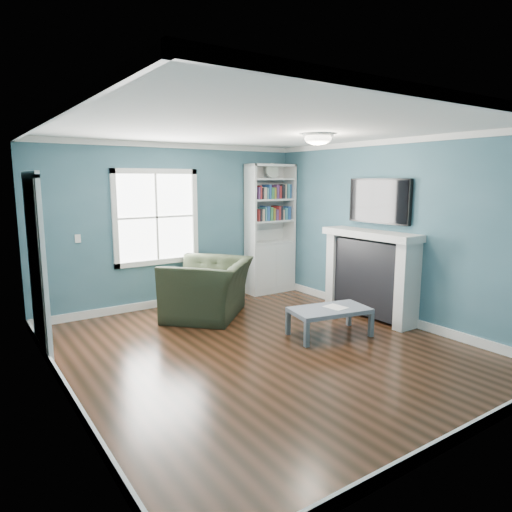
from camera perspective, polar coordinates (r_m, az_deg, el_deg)
floor at (r=5.64m, az=0.91°, el=-11.60°), size 5.00×5.00×0.00m
room_walls at (r=5.28m, az=0.95°, el=4.62°), size 5.00×5.00×5.00m
trim at (r=5.32m, az=0.94°, el=0.91°), size 4.50×5.00×2.60m
window at (r=7.34m, az=-12.33°, el=4.76°), size 1.40×0.06×1.50m
bookshelf at (r=8.24m, az=1.76°, el=1.80°), size 0.90×0.35×2.31m
fireplace at (r=6.96m, az=14.09°, el=-2.35°), size 0.44×1.58×1.30m
tv at (r=6.91m, az=15.13°, el=6.65°), size 0.06×1.10×0.65m
door at (r=5.84m, az=-25.78°, el=-0.91°), size 0.12×0.98×2.17m
ceiling_fixture at (r=5.92m, az=7.76°, el=14.44°), size 0.38×0.38×0.15m
light_switch at (r=7.00m, az=-21.38°, el=2.04°), size 0.08×0.01×0.12m
recliner at (r=6.85m, az=-6.02°, el=-2.88°), size 1.52×1.51×1.13m
coffee_table at (r=6.10m, az=9.19°, el=-6.89°), size 1.11×0.74×0.37m
paper_sheet at (r=6.14m, az=9.92°, el=-6.31°), size 0.25×0.30×0.00m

